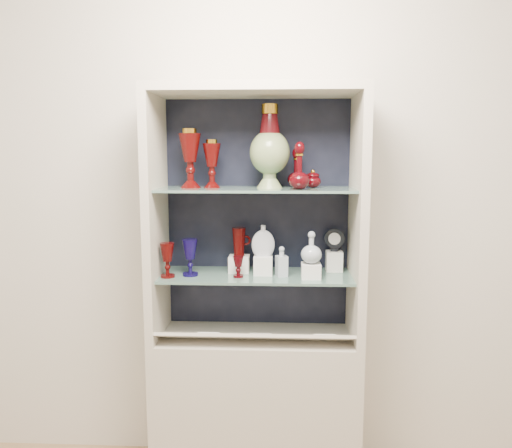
{
  "coord_description": "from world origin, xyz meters",
  "views": [
    {
      "loc": [
        0.11,
        -0.82,
        1.64
      ],
      "look_at": [
        0.0,
        1.53,
        1.3
      ],
      "focal_mm": 35.0,
      "sensor_mm": 36.0,
      "label": 1
    }
  ],
  "objects_px": {
    "ruby_decanter_a": "(299,163)",
    "clear_round_decanter": "(311,248)",
    "ruby_goblet_small": "(238,267)",
    "flat_flask": "(263,240)",
    "cameo_medallion": "(335,240)",
    "cobalt_goblet": "(190,258)",
    "lidded_bowl": "(313,178)",
    "clear_square_bottle": "(282,261)",
    "pedestal_lamp_left": "(212,164)",
    "ruby_decanter_b": "(296,166)",
    "ruby_goblet_tall": "(167,260)",
    "ruby_pitcher": "(239,242)",
    "pedestal_lamp_right": "(190,158)",
    "enamel_urn": "(270,147)"
  },
  "relations": [
    {
      "from": "lidded_bowl",
      "to": "flat_flask",
      "type": "bearing_deg",
      "value": -173.0
    },
    {
      "from": "ruby_goblet_tall",
      "to": "ruby_decanter_a",
      "type": "bearing_deg",
      "value": -0.2
    },
    {
      "from": "pedestal_lamp_left",
      "to": "ruby_goblet_tall",
      "type": "height_order",
      "value": "pedestal_lamp_left"
    },
    {
      "from": "lidded_bowl",
      "to": "cameo_medallion",
      "type": "distance_m",
      "value": 0.33
    },
    {
      "from": "pedestal_lamp_right",
      "to": "clear_square_bottle",
      "type": "distance_m",
      "value": 0.65
    },
    {
      "from": "lidded_bowl",
      "to": "clear_square_bottle",
      "type": "distance_m",
      "value": 0.42
    },
    {
      "from": "flat_flask",
      "to": "cameo_medallion",
      "type": "xyz_separation_m",
      "value": [
        0.35,
        0.09,
        -0.01
      ]
    },
    {
      "from": "clear_square_bottle",
      "to": "cameo_medallion",
      "type": "height_order",
      "value": "cameo_medallion"
    },
    {
      "from": "lidded_bowl",
      "to": "cameo_medallion",
      "type": "bearing_deg",
      "value": 26.62
    },
    {
      "from": "pedestal_lamp_left",
      "to": "pedestal_lamp_right",
      "type": "bearing_deg",
      "value": -171.05
    },
    {
      "from": "flat_flask",
      "to": "clear_round_decanter",
      "type": "bearing_deg",
      "value": -20.47
    },
    {
      "from": "pedestal_lamp_right",
      "to": "lidded_bowl",
      "type": "bearing_deg",
      "value": 2.8
    },
    {
      "from": "lidded_bowl",
      "to": "clear_round_decanter",
      "type": "xyz_separation_m",
      "value": [
        -0.01,
        -0.09,
        -0.32
      ]
    },
    {
      "from": "enamel_urn",
      "to": "ruby_goblet_tall",
      "type": "bearing_deg",
      "value": -169.56
    },
    {
      "from": "ruby_decanter_a",
      "to": "clear_square_bottle",
      "type": "relative_size",
      "value": 1.66
    },
    {
      "from": "ruby_decanter_b",
      "to": "clear_round_decanter",
      "type": "bearing_deg",
      "value": -62.95
    },
    {
      "from": "pedestal_lamp_left",
      "to": "ruby_pitcher",
      "type": "relative_size",
      "value": 1.62
    },
    {
      "from": "ruby_decanter_a",
      "to": "clear_round_decanter",
      "type": "distance_m",
      "value": 0.4
    },
    {
      "from": "pedestal_lamp_left",
      "to": "ruby_pitcher",
      "type": "distance_m",
      "value": 0.4
    },
    {
      "from": "clear_round_decanter",
      "to": "ruby_decanter_a",
      "type": "bearing_deg",
      "value": -164.64
    },
    {
      "from": "ruby_decanter_b",
      "to": "ruby_goblet_small",
      "type": "height_order",
      "value": "ruby_decanter_b"
    },
    {
      "from": "pedestal_lamp_right",
      "to": "ruby_goblet_tall",
      "type": "height_order",
      "value": "pedestal_lamp_right"
    },
    {
      "from": "ruby_goblet_small",
      "to": "ruby_decanter_a",
      "type": "bearing_deg",
      "value": -3.6
    },
    {
      "from": "lidded_bowl",
      "to": "ruby_goblet_tall",
      "type": "relative_size",
      "value": 0.54
    },
    {
      "from": "flat_flask",
      "to": "enamel_urn",
      "type": "bearing_deg",
      "value": 13.39
    },
    {
      "from": "clear_round_decanter",
      "to": "cameo_medallion",
      "type": "distance_m",
      "value": 0.2
    },
    {
      "from": "cobalt_goblet",
      "to": "lidded_bowl",
      "type": "bearing_deg",
      "value": 6.87
    },
    {
      "from": "clear_square_bottle",
      "to": "cameo_medallion",
      "type": "xyz_separation_m",
      "value": [
        0.26,
        0.12,
        0.09
      ]
    },
    {
      "from": "ruby_goblet_tall",
      "to": "flat_flask",
      "type": "distance_m",
      "value": 0.47
    },
    {
      "from": "ruby_decanter_b",
      "to": "ruby_goblet_small",
      "type": "xyz_separation_m",
      "value": [
        -0.27,
        -0.13,
        -0.47
      ]
    },
    {
      "from": "clear_square_bottle",
      "to": "pedestal_lamp_left",
      "type": "bearing_deg",
      "value": 171.0
    },
    {
      "from": "lidded_bowl",
      "to": "pedestal_lamp_right",
      "type": "bearing_deg",
      "value": -177.2
    },
    {
      "from": "ruby_decanter_a",
      "to": "clear_round_decanter",
      "type": "height_order",
      "value": "ruby_decanter_a"
    },
    {
      "from": "enamel_urn",
      "to": "pedestal_lamp_left",
      "type": "bearing_deg",
      "value": 178.63
    },
    {
      "from": "ruby_decanter_a",
      "to": "ruby_goblet_small",
      "type": "relative_size",
      "value": 2.4
    },
    {
      "from": "enamel_urn",
      "to": "clear_round_decanter",
      "type": "distance_m",
      "value": 0.52
    },
    {
      "from": "ruby_goblet_small",
      "to": "clear_round_decanter",
      "type": "xyz_separation_m",
      "value": [
        0.34,
        -0.0,
        0.09
      ]
    },
    {
      "from": "flat_flask",
      "to": "ruby_pitcher",
      "type": "bearing_deg",
      "value": 154.0
    },
    {
      "from": "pedestal_lamp_right",
      "to": "ruby_goblet_tall",
      "type": "xyz_separation_m",
      "value": [
        -0.1,
        -0.08,
        -0.48
      ]
    },
    {
      "from": "ruby_pitcher",
      "to": "clear_square_bottle",
      "type": "relative_size",
      "value": 0.97
    },
    {
      "from": "pedestal_lamp_right",
      "to": "ruby_decanter_a",
      "type": "height_order",
      "value": "pedestal_lamp_right"
    },
    {
      "from": "enamel_urn",
      "to": "lidded_bowl",
      "type": "relative_size",
      "value": 4.37
    },
    {
      "from": "cobalt_goblet",
      "to": "flat_flask",
      "type": "relative_size",
      "value": 1.12
    },
    {
      "from": "pedestal_lamp_left",
      "to": "lidded_bowl",
      "type": "distance_m",
      "value": 0.49
    },
    {
      "from": "pedestal_lamp_right",
      "to": "ruby_pitcher",
      "type": "xyz_separation_m",
      "value": [
        0.23,
        0.05,
        -0.41
      ]
    },
    {
      "from": "pedestal_lamp_right",
      "to": "clear_round_decanter",
      "type": "distance_m",
      "value": 0.71
    },
    {
      "from": "ruby_decanter_b",
      "to": "ruby_goblet_tall",
      "type": "height_order",
      "value": "ruby_decanter_b"
    },
    {
      "from": "ruby_goblet_small",
      "to": "flat_flask",
      "type": "xyz_separation_m",
      "value": [
        0.12,
        0.06,
        0.12
      ]
    },
    {
      "from": "lidded_bowl",
      "to": "flat_flask",
      "type": "xyz_separation_m",
      "value": [
        -0.24,
        -0.03,
        -0.3
      ]
    },
    {
      "from": "pedestal_lamp_right",
      "to": "enamel_urn",
      "type": "bearing_deg",
      "value": 1.42
    }
  ]
}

